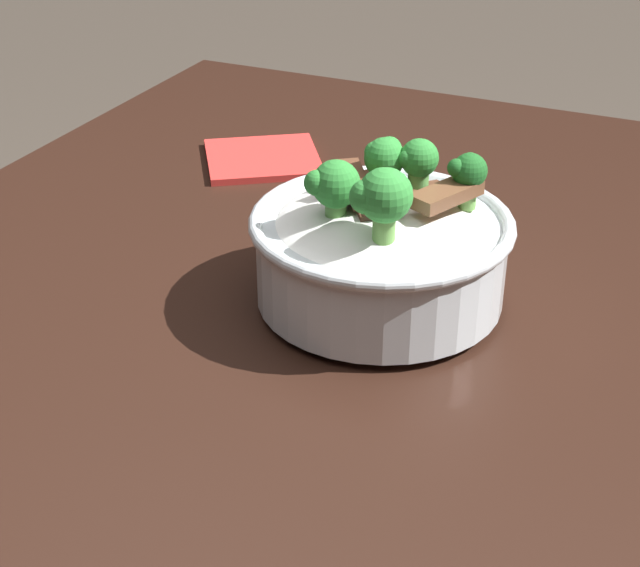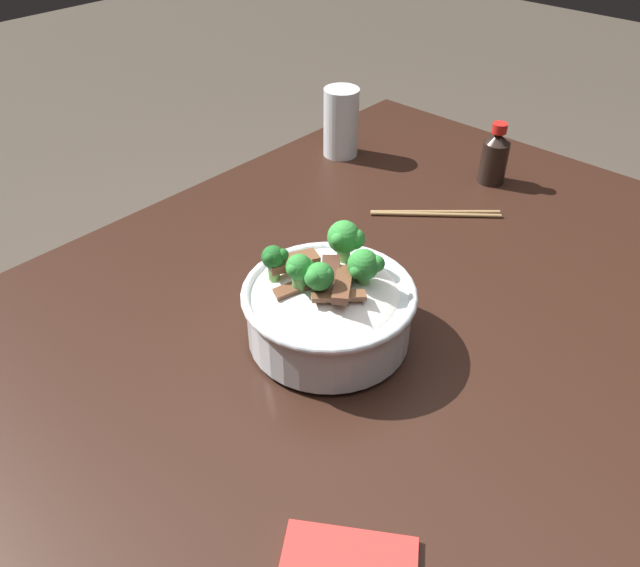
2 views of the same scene
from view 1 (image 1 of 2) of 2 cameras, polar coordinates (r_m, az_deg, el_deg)
The scene contains 3 objects.
dining_table at distance 0.88m, azimuth 0.08°, elevation -10.19°, with size 1.33×1.00×0.81m.
rice_bowl at distance 0.85m, azimuth 3.61°, elevation 2.38°, with size 0.23×0.23×0.16m.
folded_napkin at distance 1.17m, azimuth -3.38°, elevation 7.34°, with size 0.13×0.13×0.01m, color red.
Camera 1 is at (-0.62, -0.28, 1.27)m, focal length 54.53 mm.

